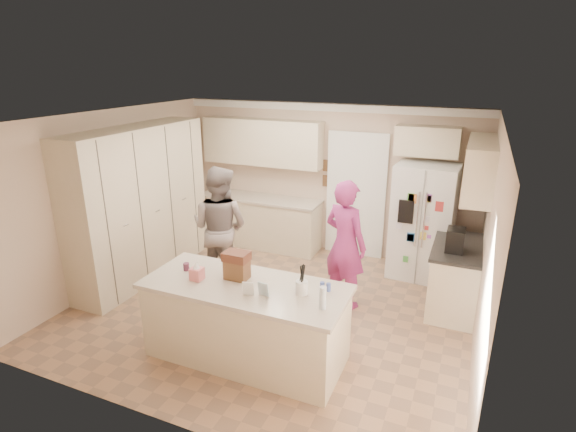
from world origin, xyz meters
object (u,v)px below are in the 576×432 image
at_px(dollhouse_body, 237,269).
at_px(teen_boy, 220,228).
at_px(utensil_crock, 302,287).
at_px(coffee_maker, 455,240).
at_px(tissue_box, 197,274).
at_px(teen_girl, 345,244).
at_px(refrigerator, 423,222).
at_px(island_base, 246,323).

xyz_separation_m(dollhouse_body, teen_boy, (-1.04, 1.34, -0.11)).
bearing_deg(teen_boy, utensil_crock, 142.49).
relative_size(utensil_crock, teen_boy, 0.08).
height_order(coffee_maker, dollhouse_body, coffee_maker).
relative_size(utensil_crock, dollhouse_body, 0.58).
distance_m(dollhouse_body, teen_boy, 1.70).
distance_m(tissue_box, teen_girl, 2.11).
height_order(coffee_maker, teen_boy, teen_boy).
relative_size(refrigerator, utensil_crock, 12.00).
relative_size(coffee_maker, teen_girl, 0.17).
height_order(tissue_box, dollhouse_body, dollhouse_body).
height_order(coffee_maker, teen_girl, teen_girl).
bearing_deg(dollhouse_body, coffee_maker, 39.29).
bearing_deg(tissue_box, coffee_maker, 37.57).
distance_m(refrigerator, dollhouse_body, 3.31).
relative_size(refrigerator, teen_boy, 0.97).
relative_size(refrigerator, dollhouse_body, 6.92).
bearing_deg(island_base, refrigerator, 62.53).
distance_m(coffee_maker, teen_girl, 1.42).
bearing_deg(island_base, dollhouse_body, 146.31).
xyz_separation_m(refrigerator, teen_girl, (-0.86, -1.33, -0.00)).
xyz_separation_m(coffee_maker, tissue_box, (-2.60, -2.00, -0.07)).
height_order(island_base, tissue_box, tissue_box).
distance_m(island_base, teen_girl, 1.81).
bearing_deg(dollhouse_body, teen_girl, 61.34).
bearing_deg(tissue_box, refrigerator, 55.65).
height_order(dollhouse_body, teen_girl, teen_girl).
xyz_separation_m(utensil_crock, dollhouse_body, (-0.80, 0.05, 0.04)).
relative_size(dollhouse_body, teen_boy, 0.14).
relative_size(island_base, utensil_crock, 14.67).
height_order(island_base, utensil_crock, utensil_crock).
xyz_separation_m(island_base, utensil_crock, (0.65, 0.05, 0.56)).
bearing_deg(teen_girl, utensil_crock, 111.25).
xyz_separation_m(tissue_box, teen_girl, (1.23, 1.71, -0.10)).
xyz_separation_m(tissue_box, teen_boy, (-0.64, 1.54, -0.07)).
distance_m(coffee_maker, teen_boy, 3.27).
distance_m(dollhouse_body, teen_girl, 1.73).
height_order(teen_boy, teen_girl, teen_boy).
distance_m(island_base, teen_boy, 1.93).
bearing_deg(dollhouse_body, refrigerator, 59.42).
relative_size(coffee_maker, utensil_crock, 2.00).
distance_m(refrigerator, teen_boy, 3.11).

